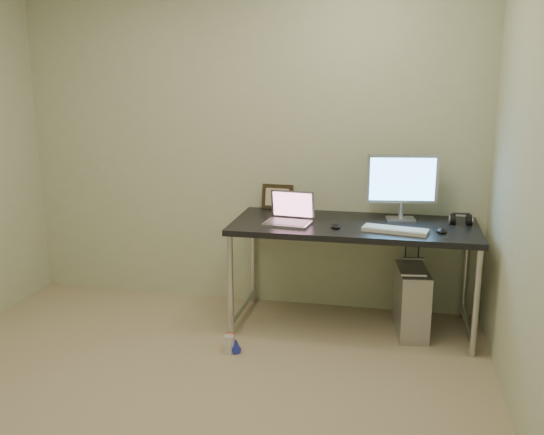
{
  "coord_description": "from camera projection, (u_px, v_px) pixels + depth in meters",
  "views": [
    {
      "loc": [
        1.11,
        -2.66,
        1.75
      ],
      "look_at": [
        0.34,
        1.04,
        0.85
      ],
      "focal_mm": 40.0,
      "sensor_mm": 36.0,
      "label": 1
    }
  ],
  "objects": [
    {
      "name": "tower_computer",
      "position": [
        411.0,
        301.0,
        4.14
      ],
      "size": [
        0.25,
        0.46,
        0.49
      ],
      "rotation": [
        0.0,
        0.0,
        0.13
      ],
      "color": "#ACADB1",
      "rests_on": "ground"
    },
    {
      "name": "monitor",
      "position": [
        402.0,
        182.0,
        4.18
      ],
      "size": [
        0.49,
        0.17,
        0.46
      ],
      "rotation": [
        0.0,
        0.0,
        0.14
      ],
      "color": "silver",
      "rests_on": "desk"
    },
    {
      "name": "mouse_right",
      "position": [
        442.0,
        230.0,
        3.9
      ],
      "size": [
        0.07,
        0.1,
        0.04
      ],
      "primitive_type": "ellipsoid",
      "rotation": [
        0.0,
        0.0,
        -0.01
      ],
      "color": "black",
      "rests_on": "desk"
    },
    {
      "name": "floor",
      "position": [
        168.0,
        418.0,
        3.16
      ],
      "size": [
        3.5,
        3.5,
        0.0
      ],
      "primitive_type": "plane",
      "color": "tan",
      "rests_on": "ground"
    },
    {
      "name": "can_white",
      "position": [
        229.0,
        344.0,
        3.88
      ],
      "size": [
        0.07,
        0.07,
        0.12
      ],
      "primitive_type": "cylinder",
      "rotation": [
        0.0,
        0.0,
        0.13
      ],
      "color": "silver",
      "rests_on": "ground"
    },
    {
      "name": "can_red",
      "position": [
        230.0,
        342.0,
        3.92
      ],
      "size": [
        0.07,
        0.07,
        0.11
      ],
      "primitive_type": "cylinder",
      "rotation": [
        0.0,
        0.0,
        0.19
      ],
      "color": "red",
      "rests_on": "ground"
    },
    {
      "name": "desk",
      "position": [
        354.0,
        234.0,
        4.15
      ],
      "size": [
        1.66,
        0.73,
        0.75
      ],
      "color": "black",
      "rests_on": "ground"
    },
    {
      "name": "cable_a",
      "position": [
        405.0,
        262.0,
        4.45
      ],
      "size": [
        0.01,
        0.16,
        0.69
      ],
      "primitive_type": "cylinder",
      "rotation": [
        0.21,
        0.0,
        0.0
      ],
      "color": "black",
      "rests_on": "ground"
    },
    {
      "name": "can_blue",
      "position": [
        235.0,
        347.0,
        3.91
      ],
      "size": [
        0.1,
        0.12,
        0.06
      ],
      "primitive_type": "cylinder",
      "rotation": [
        1.57,
        0.0,
        0.47
      ],
      "color": "#242FB9",
      "rests_on": "ground"
    },
    {
      "name": "webcam",
      "position": [
        302.0,
        201.0,
        4.48
      ],
      "size": [
        0.04,
        0.03,
        0.11
      ],
      "rotation": [
        0.0,
        0.0,
        -0.07
      ],
      "color": "silver",
      "rests_on": "desk"
    },
    {
      "name": "laptop",
      "position": [
        290.0,
        216.0,
        4.14
      ],
      "size": [
        0.33,
        0.28,
        0.21
      ],
      "rotation": [
        0.0,
        0.0,
        -0.11
      ],
      "color": "silver",
      "rests_on": "desk"
    },
    {
      "name": "wall_back",
      "position": [
        248.0,
        142.0,
        4.53
      ],
      "size": [
        3.5,
        0.02,
        2.5
      ],
      "primitive_type": "cube",
      "color": "beige",
      "rests_on": "ground"
    },
    {
      "name": "cable_b",
      "position": [
        417.0,
        266.0,
        4.41
      ],
      "size": [
        0.02,
        0.11,
        0.71
      ],
      "primitive_type": "cylinder",
      "rotation": [
        0.14,
        0.0,
        0.09
      ],
      "color": "black",
      "rests_on": "ground"
    },
    {
      "name": "keyboard",
      "position": [
        395.0,
        230.0,
        3.92
      ],
      "size": [
        0.44,
        0.21,
        0.03
      ],
      "primitive_type": "cube",
      "rotation": [
        0.0,
        0.0,
        -0.2
      ],
      "color": "silver",
      "rests_on": "desk"
    },
    {
      "name": "headphones",
      "position": [
        461.0,
        220.0,
        4.12
      ],
      "size": [
        0.14,
        0.09,
        0.1
      ],
      "rotation": [
        0.0,
        0.0,
        0.0
      ],
      "color": "black",
      "rests_on": "desk"
    },
    {
      "name": "mouse_left",
      "position": [
        335.0,
        225.0,
        4.02
      ],
      "size": [
        0.09,
        0.12,
        0.04
      ],
      "primitive_type": "ellipsoid",
      "rotation": [
        0.0,
        0.0,
        0.31
      ],
      "color": "black",
      "rests_on": "desk"
    },
    {
      "name": "picture_frame",
      "position": [
        277.0,
        197.0,
        4.56
      ],
      "size": [
        0.24,
        0.08,
        0.19
      ],
      "primitive_type": "cube",
      "rotation": [
        -0.21,
        0.0,
        -0.05
      ],
      "color": "black",
      "rests_on": "desk"
    }
  ]
}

